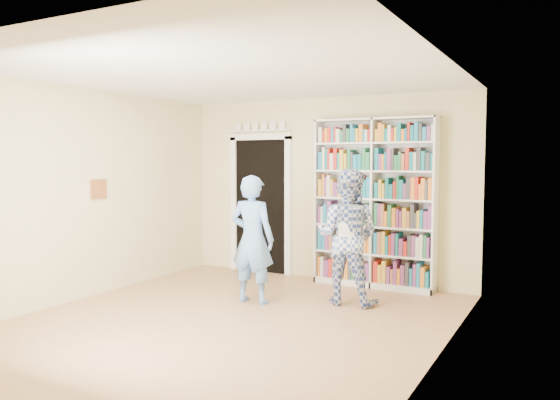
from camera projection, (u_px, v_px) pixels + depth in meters
name	position (u px, v px, depth m)	size (l,w,h in m)	color
floor	(232.00, 321.00, 6.04)	(5.00, 5.00, 0.00)	#A77550
ceiling	(231.00, 74.00, 5.85)	(5.00, 5.00, 0.00)	white
wall_back	(325.00, 189.00, 8.13)	(4.50, 4.50, 0.00)	beige
wall_left	(86.00, 194.00, 7.02)	(5.00, 5.00, 0.00)	beige
wall_right	(442.00, 208.00, 4.87)	(5.00, 5.00, 0.00)	beige
bookshelf	(374.00, 202.00, 7.61)	(1.72, 0.32, 2.36)	white
doorway	(261.00, 198.00, 8.65)	(1.10, 0.08, 2.43)	black
wall_art	(99.00, 189.00, 7.18)	(0.03, 0.25, 0.25)	brown
man_blue	(252.00, 239.00, 6.77)	(0.58, 0.38, 1.60)	#6394DC
man_plaid	(347.00, 237.00, 6.74)	(0.81, 0.63, 1.67)	#2E468F
paper_sheet	(346.00, 234.00, 6.49)	(0.19, 0.01, 0.27)	white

